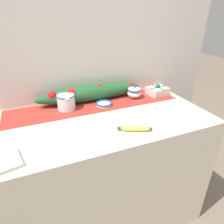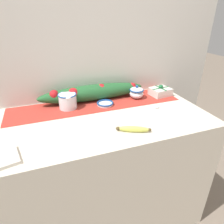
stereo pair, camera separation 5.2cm
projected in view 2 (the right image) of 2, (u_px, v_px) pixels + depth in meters
The scene contains 12 objects.
ground_plane at pixel (107, 210), 1.65m from camera, with size 12.00×12.00×0.00m, color #7A6B5B.
countertop at pixel (106, 170), 1.45m from camera, with size 1.31×0.69×0.88m, color beige.
back_wall at pixel (88, 54), 1.42m from camera, with size 2.11×0.04×2.40m, color silver.
table_runner at pixel (96, 104), 1.42m from camera, with size 1.20×0.27×0.00m, color #B23328.
cream_pitcher at pixel (68, 100), 1.34m from camera, with size 0.12×0.14×0.10m.
sugar_bowl at pixel (137, 93), 1.50m from camera, with size 0.11×0.11×0.10m.
small_dish at pixel (105, 104), 1.40m from camera, with size 0.12×0.12×0.02m.
banana at pixel (133, 129), 1.09m from camera, with size 0.19×0.11×0.03m.
spoon at pixel (156, 108), 1.36m from camera, with size 0.16×0.05×0.01m.
napkin_stack at pixel (1, 159), 0.88m from camera, with size 0.14×0.14×0.02m, color silver.
gift_box at pixel (160, 92), 1.55m from camera, with size 0.16×0.14×0.08m.
poinsettia_garland at pixel (93, 92), 1.46m from camera, with size 0.79×0.13×0.12m.
Camera 2 is at (-0.33, -1.05, 1.47)m, focal length 32.00 mm.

